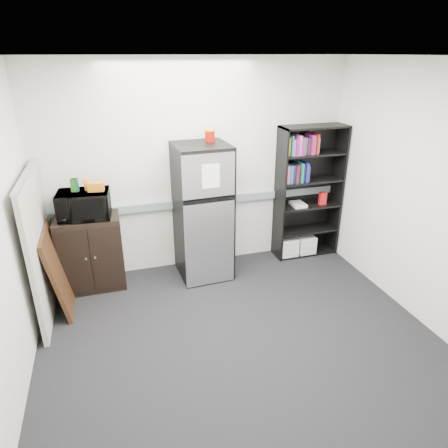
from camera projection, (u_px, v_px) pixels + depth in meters
name	position (u px, v px, depth m)	size (l,w,h in m)	color
floor	(240.00, 338.00, 4.13)	(4.00, 4.00, 0.00)	black
wall_back	(197.00, 168.00, 5.14)	(4.00, 0.02, 2.70)	silver
wall_right	(424.00, 197.00, 4.13)	(0.02, 3.50, 2.70)	silver
ceiling	(245.00, 56.00, 3.06)	(4.00, 3.50, 0.02)	white
electrical_raceway	(199.00, 202.00, 5.29)	(3.92, 0.05, 0.10)	gray
wall_note	(170.00, 155.00, 4.96)	(0.14, 0.00, 0.10)	white
bookshelf	(307.00, 190.00, 5.52)	(0.90, 0.34, 1.85)	black
cubicle_partition	(40.00, 247.00, 4.26)	(0.06, 1.30, 1.62)	gray
cabinet	(91.00, 252.00, 4.89)	(0.75, 0.50, 0.94)	black
microwave	(84.00, 205.00, 4.63)	(0.58, 0.39, 0.32)	black
snack_box_a	(74.00, 185.00, 4.54)	(0.07, 0.05, 0.15)	#1C5518
snack_box_b	(75.00, 185.00, 4.55)	(0.07, 0.05, 0.15)	#0D3C28
snack_box_c	(87.00, 184.00, 4.59)	(0.07, 0.05, 0.14)	orange
snack_bag	(96.00, 187.00, 4.57)	(0.18, 0.10, 0.10)	#C16F13
refrigerator	(203.00, 213.00, 5.03)	(0.68, 0.71, 1.73)	black
coffee_can	(210.00, 134.00, 4.81)	(0.12, 0.12, 0.17)	#9A0A07
framed_poster	(58.00, 270.00, 4.46)	(0.22, 0.75, 0.96)	black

